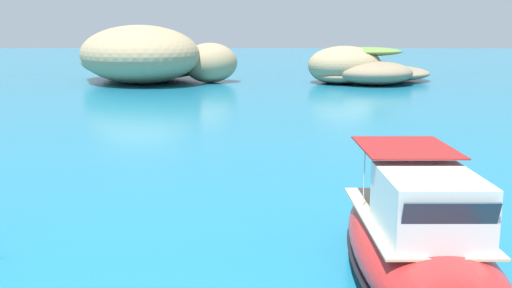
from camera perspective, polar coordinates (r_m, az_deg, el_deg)
The scene contains 3 objects.
islet_large at distance 74.35m, azimuth -10.53°, elevation 8.17°, with size 23.42×27.49×6.77m.
islet_small at distance 71.73m, azimuth 9.98°, elevation 7.16°, with size 16.29×19.17×4.37m.
motorboat_red at distance 14.86m, azimuth 15.59°, elevation -9.95°, with size 3.41×10.38×3.22m.
Camera 1 is at (1.27, -2.56, 6.23)m, focal length 41.37 mm.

